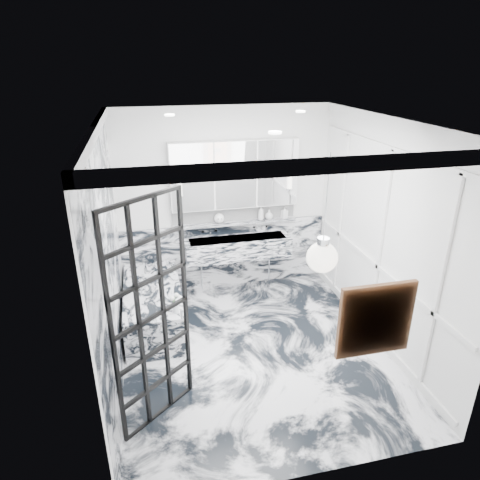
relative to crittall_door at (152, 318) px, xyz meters
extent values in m
plane|color=silver|center=(1.20, 0.77, -1.16)|extent=(3.60, 3.60, 0.00)
plane|color=white|center=(1.20, 0.77, 1.64)|extent=(3.60, 3.60, 0.00)
plane|color=white|center=(1.20, 2.57, 0.24)|extent=(3.60, 0.00, 3.60)
plane|color=white|center=(1.20, -1.03, 0.24)|extent=(3.60, 0.00, 3.60)
plane|color=white|center=(-0.40, 0.77, 0.24)|extent=(0.00, 3.60, 3.60)
plane|color=white|center=(2.80, 0.77, 0.24)|extent=(0.00, 3.60, 3.60)
cube|color=silver|center=(1.20, 2.55, -0.63)|extent=(3.18, 0.05, 1.05)
cube|color=silver|center=(-0.39, 0.77, 0.18)|extent=(0.02, 3.56, 2.68)
cube|color=white|center=(2.78, 0.77, 0.14)|extent=(0.03, 3.40, 2.30)
imported|color=#8C5919|center=(1.75, 2.48, 0.05)|extent=(0.10, 0.10, 0.23)
imported|color=#4C4C51|center=(2.13, 2.48, 0.03)|extent=(0.10, 0.10, 0.19)
imported|color=silver|center=(1.88, 2.48, 0.01)|extent=(0.14, 0.14, 0.15)
sphere|color=white|center=(1.10, 2.48, 0.01)|extent=(0.16, 0.16, 0.16)
cylinder|color=#8C5919|center=(1.90, 2.48, -0.02)|extent=(0.04, 0.04, 0.10)
cylinder|color=silver|center=(0.29, 1.00, -0.55)|extent=(0.07, 0.07, 0.12)
cube|color=#B73F12|center=(1.69, -0.99, 0.36)|extent=(0.52, 0.05, 0.52)
sphere|color=white|center=(1.38, -0.60, 0.75)|extent=(0.25, 0.25, 0.25)
cube|color=silver|center=(1.35, 2.33, -0.43)|extent=(1.60, 0.45, 0.30)
cube|color=silver|center=(1.35, 2.49, -0.09)|extent=(1.90, 0.14, 0.04)
cube|color=white|center=(1.35, 2.55, 0.05)|extent=(1.90, 0.03, 0.23)
cube|color=white|center=(1.35, 2.50, 0.66)|extent=(1.90, 0.16, 1.00)
cylinder|color=white|center=(0.53, 2.40, 0.62)|extent=(0.07, 0.07, 0.40)
cylinder|color=white|center=(2.17, 2.40, 0.62)|extent=(0.07, 0.07, 0.40)
cube|color=silver|center=(0.02, 1.67, -0.88)|extent=(0.75, 1.65, 0.55)
camera|label=1|loc=(0.03, -3.48, 2.21)|focal=32.00mm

